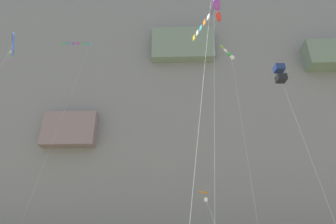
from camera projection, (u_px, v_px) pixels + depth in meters
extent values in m
cube|color=gray|center=(182.00, 77.00, 69.96)|extent=(180.00, 25.09, 81.76)
cube|color=gray|center=(72.00, 132.00, 50.70)|extent=(9.28, 4.62, 6.18)
cube|color=gray|center=(183.00, 48.00, 58.27)|extent=(12.44, 4.02, 7.66)
ellipsoid|color=purple|center=(216.00, 5.00, 17.56)|extent=(0.66, 0.95, 0.48)
ellipsoid|color=red|center=(219.00, 17.00, 18.45)|extent=(0.53, 0.91, 0.34)
cylinder|color=silver|center=(203.00, 81.00, 11.02)|extent=(2.18, 3.48, 15.18)
ellipsoid|color=white|center=(233.00, 58.00, 38.26)|extent=(0.90, 0.94, 0.56)
ellipsoid|color=green|center=(229.00, 54.00, 37.65)|extent=(0.82, 0.88, 0.46)
ellipsoid|color=white|center=(225.00, 51.00, 37.04)|extent=(0.75, 0.81, 0.37)
ellipsoid|color=#8CCC33|center=(222.00, 47.00, 36.43)|extent=(0.67, 0.75, 0.27)
cylinder|color=silver|center=(245.00, 141.00, 30.73)|extent=(0.33, 3.67, 25.20)
cube|color=blue|center=(13.00, 44.00, 27.08)|extent=(1.39, 2.14, 2.43)
cylinder|color=black|center=(13.00, 44.00, 27.08)|extent=(0.48, 0.53, 1.96)
cube|color=yellow|center=(11.00, 52.00, 26.66)|extent=(0.26, 0.19, 0.15)
cube|color=green|center=(9.00, 56.00, 26.43)|extent=(0.21, 0.25, 0.15)
cube|color=purple|center=(8.00, 61.00, 26.20)|extent=(0.27, 0.17, 0.15)
cube|color=navy|center=(279.00, 68.00, 34.46)|extent=(1.18, 1.18, 0.78)
cube|color=black|center=(281.00, 78.00, 33.81)|extent=(1.18, 1.18, 0.78)
cylinder|color=black|center=(284.00, 73.00, 34.12)|extent=(0.04, 0.04, 2.11)
cylinder|color=black|center=(276.00, 73.00, 34.15)|extent=(0.04, 0.04, 2.11)
cylinder|color=silver|center=(311.00, 159.00, 28.04)|extent=(1.43, 2.46, 19.96)
cylinder|color=black|center=(76.00, 42.00, 48.61)|extent=(5.04, 0.35, 0.02)
cube|color=teal|center=(88.00, 44.00, 48.56)|extent=(0.42, 0.10, 0.47)
cube|color=green|center=(83.00, 44.00, 48.53)|extent=(0.42, 0.06, 0.47)
cube|color=#CC3399|center=(78.00, 44.00, 48.51)|extent=(0.42, 0.10, 0.47)
cube|color=purple|center=(73.00, 44.00, 48.48)|extent=(0.42, 0.07, 0.47)
cube|color=teal|center=(68.00, 43.00, 48.46)|extent=(0.42, 0.07, 0.47)
cube|color=green|center=(63.00, 43.00, 48.43)|extent=(0.42, 0.09, 0.47)
cylinder|color=silver|center=(57.00, 130.00, 39.34)|extent=(4.16, 3.93, 34.07)
cylinder|color=black|center=(202.00, 23.00, 25.48)|extent=(1.66, 3.90, 0.03)
cube|color=black|center=(212.00, 11.00, 23.89)|extent=(0.21, 0.43, 0.50)
cube|color=white|center=(208.00, 17.00, 24.47)|extent=(0.24, 0.44, 0.50)
cube|color=orange|center=(204.00, 22.00, 25.06)|extent=(0.22, 0.43, 0.50)
cube|color=#38B2D1|center=(201.00, 28.00, 25.64)|extent=(0.24, 0.44, 0.50)
cube|color=white|center=(197.00, 33.00, 26.23)|extent=(0.21, 0.43, 0.50)
cube|color=yellow|center=(194.00, 38.00, 26.82)|extent=(0.22, 0.43, 0.50)
cylinder|color=silver|center=(214.00, 104.00, 17.91)|extent=(1.76, 2.92, 20.18)
pyramid|color=orange|center=(210.00, 198.00, 31.02)|extent=(1.44, 1.78, 0.21)
cube|color=white|center=(206.00, 199.00, 31.10)|extent=(0.42, 0.17, 0.46)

